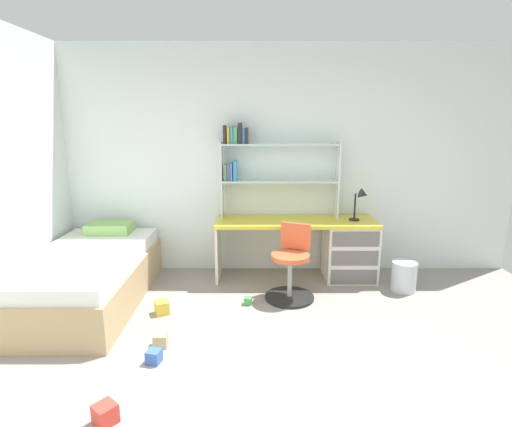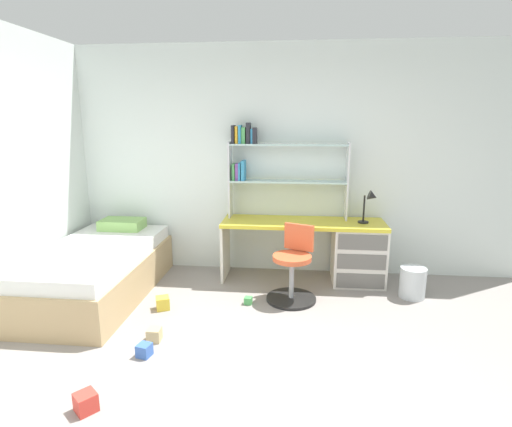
# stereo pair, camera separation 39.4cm
# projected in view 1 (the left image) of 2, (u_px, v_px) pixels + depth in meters

# --- Properties ---
(ground_plane) EXTENTS (5.91, 6.07, 0.02)m
(ground_plane) POSITION_uv_depth(u_px,v_px,m) (285.00, 407.00, 2.67)
(ground_plane) COLOR gray
(room_shell) EXTENTS (5.91, 6.07, 2.71)m
(room_shell) POSITION_uv_depth(u_px,v_px,m) (137.00, 176.00, 3.59)
(room_shell) COLOR silver
(room_shell) RESTS_ON ground_plane
(desk) EXTENTS (1.86, 0.56, 0.71)m
(desk) POSITION_uv_depth(u_px,v_px,m) (337.00, 246.00, 4.75)
(desk) COLOR gold
(desk) RESTS_ON ground_plane
(bookshelf_hutch) EXTENTS (1.38, 0.22, 1.11)m
(bookshelf_hutch) POSITION_uv_depth(u_px,v_px,m) (264.00, 162.00, 4.69)
(bookshelf_hutch) COLOR silver
(bookshelf_hutch) RESTS_ON desk
(desk_lamp) EXTENTS (0.20, 0.17, 0.38)m
(desk_lamp) POSITION_uv_depth(u_px,v_px,m) (362.00, 199.00, 4.59)
(desk_lamp) COLOR black
(desk_lamp) RESTS_ON desk
(swivel_chair) EXTENTS (0.52, 0.52, 0.78)m
(swivel_chair) POSITION_uv_depth(u_px,v_px,m) (291.00, 270.00, 4.23)
(swivel_chair) COLOR black
(swivel_chair) RESTS_ON ground_plane
(bed_platform) EXTENTS (1.05, 1.94, 0.67)m
(bed_platform) POSITION_uv_depth(u_px,v_px,m) (89.00, 277.00, 4.12)
(bed_platform) COLOR tan
(bed_platform) RESTS_ON ground_plane
(waste_bin) EXTENTS (0.27, 0.27, 0.33)m
(waste_bin) POSITION_uv_depth(u_px,v_px,m) (405.00, 276.00, 4.44)
(waste_bin) COLOR silver
(waste_bin) RESTS_ON ground_plane
(toy_block_red_0) EXTENTS (0.18, 0.18, 0.13)m
(toy_block_red_0) POSITION_uv_depth(u_px,v_px,m) (106.00, 414.00, 2.50)
(toy_block_red_0) COLOR red
(toy_block_red_0) RESTS_ON ground_plane
(toy_block_yellow_1) EXTENTS (0.17, 0.17, 0.13)m
(toy_block_yellow_1) POSITION_uv_depth(u_px,v_px,m) (162.00, 307.00, 3.93)
(toy_block_yellow_1) COLOR gold
(toy_block_yellow_1) RESTS_ON ground_plane
(toy_block_natural_2) EXTENTS (0.12, 0.12, 0.11)m
(toy_block_natural_2) POSITION_uv_depth(u_px,v_px,m) (161.00, 340.00, 3.36)
(toy_block_natural_2) COLOR tan
(toy_block_natural_2) RESTS_ON ground_plane
(toy_block_green_3) EXTENTS (0.08, 0.08, 0.07)m
(toy_block_green_3) POSITION_uv_depth(u_px,v_px,m) (248.00, 301.00, 4.13)
(toy_block_green_3) COLOR #479E51
(toy_block_green_3) RESTS_ON ground_plane
(toy_block_blue_4) EXTENTS (0.12, 0.12, 0.10)m
(toy_block_blue_4) POSITION_uv_depth(u_px,v_px,m) (155.00, 356.00, 3.13)
(toy_block_blue_4) COLOR #3860B7
(toy_block_blue_4) RESTS_ON ground_plane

